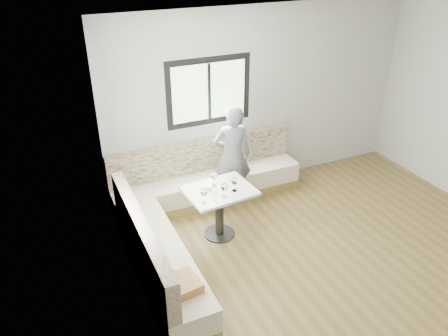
{
  "coord_description": "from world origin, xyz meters",
  "views": [
    {
      "loc": [
        -3.21,
        -3.07,
        3.65
      ],
      "look_at": [
        -1.13,
        1.46,
        0.96
      ],
      "focal_mm": 35.0,
      "sensor_mm": 36.0,
      "label": 1
    }
  ],
  "objects": [
    {
      "name": "room",
      "position": [
        -0.08,
        0.08,
        1.41
      ],
      "size": [
        5.01,
        5.01,
        2.81
      ],
      "color": "brown",
      "rests_on": "ground"
    },
    {
      "name": "banquette",
      "position": [
        -1.59,
        1.63,
        0.33
      ],
      "size": [
        2.9,
        2.8,
        0.95
      ],
      "color": "olive",
      "rests_on": "ground"
    },
    {
      "name": "table",
      "position": [
        -1.25,
        1.36,
        0.53
      ],
      "size": [
        0.92,
        0.74,
        0.71
      ],
      "rotation": [
        0.0,
        0.0,
        0.08
      ],
      "color": "black",
      "rests_on": "ground"
    },
    {
      "name": "person",
      "position": [
        -0.73,
        2.07,
        0.78
      ],
      "size": [
        0.64,
        0.49,
        1.55
      ],
      "primitive_type": "imported",
      "rotation": [
        0.0,
        0.0,
        2.91
      ],
      "color": "#5A5A62",
      "rests_on": "ground"
    },
    {
      "name": "olive_ramekin",
      "position": [
        -1.36,
        1.45,
        0.73
      ],
      "size": [
        0.1,
        0.1,
        0.04
      ],
      "color": "white",
      "rests_on": "table"
    },
    {
      "name": "wine_glass_a",
      "position": [
        -1.54,
        1.17,
        0.86
      ],
      "size": [
        0.09,
        0.09,
        0.2
      ],
      "color": "white",
      "rests_on": "table"
    },
    {
      "name": "wine_glass_b",
      "position": [
        -1.26,
        1.17,
        0.86
      ],
      "size": [
        0.09,
        0.09,
        0.2
      ],
      "color": "white",
      "rests_on": "table"
    },
    {
      "name": "wine_glass_c",
      "position": [
        -1.08,
        1.26,
        0.86
      ],
      "size": [
        0.09,
        0.09,
        0.2
      ],
      "color": "white",
      "rests_on": "table"
    },
    {
      "name": "wine_glass_d",
      "position": [
        -1.26,
        1.49,
        0.86
      ],
      "size": [
        0.09,
        0.09,
        0.2
      ],
      "color": "white",
      "rests_on": "table"
    }
  ]
}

